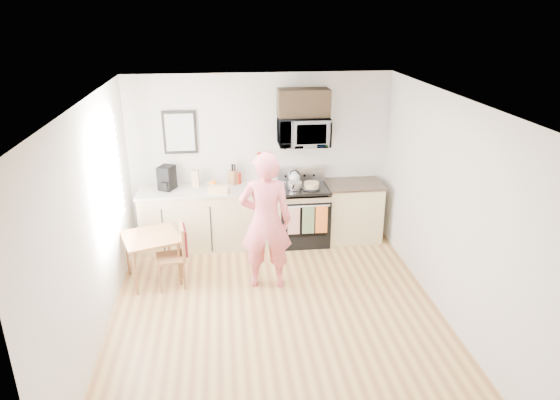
{
  "coord_description": "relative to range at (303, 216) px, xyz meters",
  "views": [
    {
      "loc": [
        -0.57,
        -5.12,
        3.51
      ],
      "look_at": [
        0.15,
        1.0,
        1.1
      ],
      "focal_mm": 32.0,
      "sensor_mm": 36.0,
      "label": 1
    }
  ],
  "objects": [
    {
      "name": "chair",
      "position": [
        -1.83,
        -1.12,
        0.12
      ],
      "size": [
        0.45,
        0.41,
        0.86
      ],
      "rotation": [
        0.0,
        0.0,
        0.15
      ],
      "color": "brown",
      "rests_on": "floor"
    },
    {
      "name": "upper_cabinet",
      "position": [
        -0.0,
        0.15,
        1.74
      ],
      "size": [
        0.76,
        0.35,
        0.4
      ],
      "primitive_type": "cube",
      "color": "black",
      "rests_on": "back_wall"
    },
    {
      "name": "countertop_left",
      "position": [
        -1.43,
        0.02,
        0.48
      ],
      "size": [
        2.14,
        0.64,
        0.04
      ],
      "primitive_type": "cube",
      "color": "beige",
      "rests_on": "cabinet_left"
    },
    {
      "name": "countertop_right",
      "position": [
        0.8,
        0.02,
        0.48
      ],
      "size": [
        0.88,
        0.64,
        0.04
      ],
      "primitive_type": "cube",
      "color": "black",
      "rests_on": "cabinet_right"
    },
    {
      "name": "floor",
      "position": [
        -0.63,
        -1.98,
        -0.44
      ],
      "size": [
        4.6,
        4.6,
        0.0
      ],
      "primitive_type": "plane",
      "color": "#905D37",
      "rests_on": "ground"
    },
    {
      "name": "knife_block",
      "position": [
        -1.06,
        0.2,
        0.61
      ],
      "size": [
        0.16,
        0.17,
        0.21
      ],
      "primitive_type": "cube",
      "rotation": [
        0.0,
        0.0,
        0.62
      ],
      "color": "brown",
      "rests_on": "countertop_left"
    },
    {
      "name": "kettle",
      "position": [
        -0.12,
        0.17,
        0.58
      ],
      "size": [
        0.17,
        0.17,
        0.22
      ],
      "color": "white",
      "rests_on": "range"
    },
    {
      "name": "wall_art",
      "position": [
        -1.83,
        0.3,
        1.31
      ],
      "size": [
        0.5,
        0.04,
        0.65
      ],
      "color": "black",
      "rests_on": "back_wall"
    },
    {
      "name": "utensil_crock",
      "position": [
        -1.0,
        0.23,
        0.66
      ],
      "size": [
        0.13,
        0.13,
        0.38
      ],
      "color": "#AE1C0E",
      "rests_on": "countertop_left"
    },
    {
      "name": "front_wall",
      "position": [
        -0.63,
        -4.28,
        0.86
      ],
      "size": [
        4.0,
        0.04,
        2.6
      ],
      "primitive_type": "cube",
      "color": "beige",
      "rests_on": "floor"
    },
    {
      "name": "wall_trivet",
      "position": [
        -0.58,
        0.31,
        0.86
      ],
      "size": [
        0.2,
        0.02,
        0.2
      ],
      "primitive_type": "cube",
      "color": "#AE1C0E",
      "rests_on": "back_wall"
    },
    {
      "name": "dining_table",
      "position": [
        -2.21,
        -0.95,
        0.15
      ],
      "size": [
        0.77,
        0.77,
        0.66
      ],
      "rotation": [
        0.0,
        0.0,
        0.33
      ],
      "color": "brown",
      "rests_on": "floor"
    },
    {
      "name": "bread_bag",
      "position": [
        -1.29,
        -0.2,
        0.56
      ],
      "size": [
        0.32,
        0.21,
        0.11
      ],
      "primitive_type": "cube",
      "rotation": [
        0.0,
        0.0,
        -0.24
      ],
      "color": "tan",
      "rests_on": "countertop_left"
    },
    {
      "name": "range",
      "position": [
        0.0,
        0.0,
        0.0
      ],
      "size": [
        0.76,
        0.7,
        1.16
      ],
      "color": "black",
      "rests_on": "floor"
    },
    {
      "name": "left_wall",
      "position": [
        -2.63,
        -1.98,
        0.86
      ],
      "size": [
        0.04,
        4.6,
        2.6
      ],
      "primitive_type": "cube",
      "color": "beige",
      "rests_on": "floor"
    },
    {
      "name": "pot",
      "position": [
        -0.15,
        -0.09,
        0.54
      ],
      "size": [
        0.21,
        0.36,
        0.11
      ],
      "rotation": [
        0.0,
        0.0,
        -0.27
      ],
      "color": "silver",
      "rests_on": "range"
    },
    {
      "name": "milk_carton",
      "position": [
        -1.63,
        0.13,
        0.64
      ],
      "size": [
        0.12,
        0.12,
        0.27
      ],
      "primitive_type": "cube",
      "rotation": [
        0.0,
        0.0,
        -0.16
      ],
      "color": "tan",
      "rests_on": "countertop_left"
    },
    {
      "name": "back_wall",
      "position": [
        -0.63,
        0.32,
        0.86
      ],
      "size": [
        4.0,
        0.04,
        2.6
      ],
      "primitive_type": "cube",
      "color": "beige",
      "rests_on": "floor"
    },
    {
      "name": "coffee_maker",
      "position": [
        -2.05,
        0.08,
        0.67
      ],
      "size": [
        0.28,
        0.33,
        0.36
      ],
      "rotation": [
        0.0,
        0.0,
        -0.41
      ],
      "color": "black",
      "rests_on": "countertop_left"
    },
    {
      "name": "cake",
      "position": [
        0.1,
        -0.1,
        0.53
      ],
      "size": [
        0.28,
        0.28,
        0.09
      ],
      "color": "black",
      "rests_on": "range"
    },
    {
      "name": "ceiling",
      "position": [
        -0.63,
        -1.98,
        2.16
      ],
      "size": [
        4.0,
        4.6,
        0.04
      ],
      "primitive_type": "cube",
      "color": "silver",
      "rests_on": "back_wall"
    },
    {
      "name": "cabinet_left",
      "position": [
        -1.43,
        0.02,
        0.01
      ],
      "size": [
        2.1,
        0.6,
        0.9
      ],
      "primitive_type": "cube",
      "color": "#D2BC86",
      "rests_on": "floor"
    },
    {
      "name": "microwave",
      "position": [
        -0.0,
        0.1,
        1.32
      ],
      "size": [
        0.76,
        0.51,
        0.42
      ],
      "primitive_type": "imported",
      "color": "silver",
      "rests_on": "back_wall"
    },
    {
      "name": "right_wall",
      "position": [
        1.37,
        -1.98,
        0.86
      ],
      "size": [
        0.04,
        4.6,
        2.6
      ],
      "primitive_type": "cube",
      "color": "beige",
      "rests_on": "floor"
    },
    {
      "name": "window",
      "position": [
        -2.59,
        -1.18,
        1.11
      ],
      "size": [
        0.06,
        1.4,
        1.5
      ],
      "color": "white",
      "rests_on": "left_wall"
    },
    {
      "name": "fruit_bowl",
      "position": [
        -1.39,
        0.11,
        0.54
      ],
      "size": [
        0.23,
        0.23,
        0.1
      ],
      "color": "white",
      "rests_on": "countertop_left"
    },
    {
      "name": "person",
      "position": [
        -0.7,
        -1.26,
        0.49
      ],
      "size": [
        0.71,
        0.5,
        1.86
      ],
      "primitive_type": "imported",
      "rotation": [
        0.0,
        0.0,
        3.06
      ],
      "color": "#BC3347",
      "rests_on": "floor"
    },
    {
      "name": "cabinet_right",
      "position": [
        0.8,
        0.02,
        0.01
      ],
      "size": [
        0.84,
        0.6,
        0.9
      ],
      "primitive_type": "cube",
      "color": "#D2BC86",
      "rests_on": "floor"
    }
  ]
}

